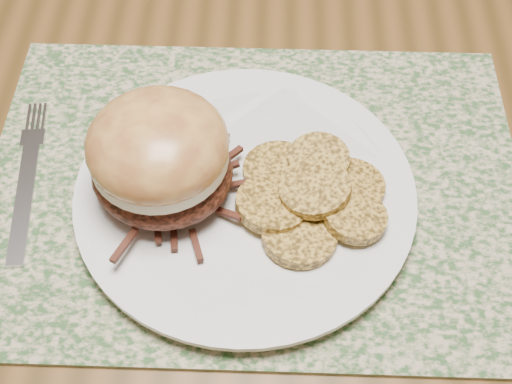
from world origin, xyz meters
TOP-DOWN VIEW (x-y plane):
  - dining_table at (0.00, 0.00)m, footprint 1.50×0.90m
  - placemat at (0.04, -0.02)m, footprint 0.45×0.33m
  - dinner_plate at (0.04, -0.04)m, footprint 0.26×0.26m
  - pork_sandwich at (-0.03, -0.04)m, footprint 0.15×0.14m
  - roasted_potatoes at (0.09, -0.05)m, footprint 0.14×0.14m
  - fork at (-0.15, -0.02)m, footprint 0.03×0.17m

SIDE VIEW (x-z plane):
  - dining_table at x=0.00m, z-range 0.30..1.05m
  - placemat at x=0.04m, z-range 0.75..0.75m
  - fork at x=-0.15m, z-range 0.75..0.76m
  - dinner_plate at x=0.04m, z-range 0.75..0.77m
  - roasted_potatoes at x=0.09m, z-range 0.76..0.79m
  - pork_sandwich at x=-0.03m, z-range 0.77..0.85m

